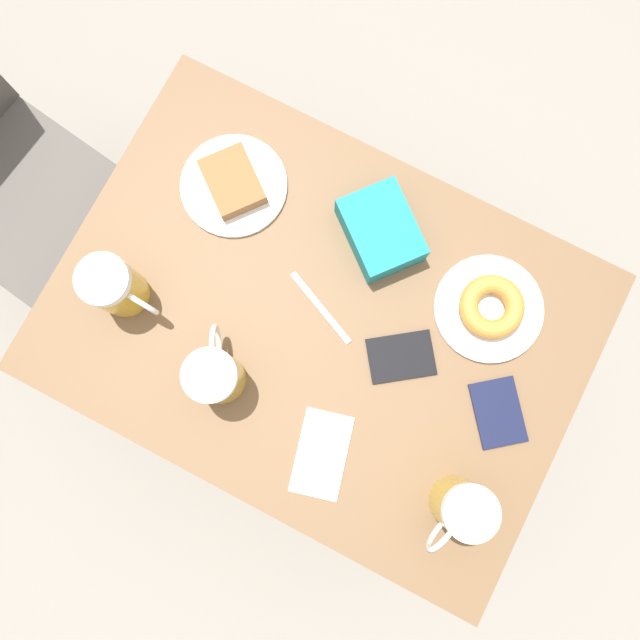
{
  "coord_description": "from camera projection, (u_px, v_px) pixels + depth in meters",
  "views": [
    {
      "loc": [
        -0.15,
        -0.08,
        1.91
      ],
      "look_at": [
        0.0,
        0.0,
        0.73
      ],
      "focal_mm": 35.0,
      "sensor_mm": 36.0,
      "label": 1
    }
  ],
  "objects": [
    {
      "name": "beer_mug_left",
      "position": [
        115.0,
        287.0,
        1.15
      ],
      "size": [
        0.1,
        0.15,
        0.14
      ],
      "color": "gold",
      "rests_on": "table"
    },
    {
      "name": "blue_pouch",
      "position": [
        381.0,
        231.0,
        1.21
      ],
      "size": [
        0.2,
        0.21,
        0.07
      ],
      "rotation": [
        0.0,
        0.0,
        0.89
      ],
      "color": "teal",
      "rests_on": "table"
    },
    {
      "name": "passport_near_edge",
      "position": [
        401.0,
        357.0,
        1.2
      ],
      "size": [
        0.15,
        0.15,
        0.01
      ],
      "rotation": [
        0.0,
        0.0,
        0.63
      ],
      "color": "black",
      "rests_on": "table"
    },
    {
      "name": "table",
      "position": [
        320.0,
        326.0,
        1.28
      ],
      "size": [
        0.74,
        1.03,
        0.71
      ],
      "color": "brown",
      "rests_on": "ground_plane"
    },
    {
      "name": "beer_mug_center",
      "position": [
        461.0,
        509.0,
        1.09
      ],
      "size": [
        0.14,
        0.1,
        0.14
      ],
      "color": "gold",
      "rests_on": "table"
    },
    {
      "name": "napkin_folded",
      "position": [
        322.0,
        454.0,
        1.18
      ],
      "size": [
        0.18,
        0.13,
        0.0
      ],
      "rotation": [
        0.0,
        0.0,
        0.25
      ],
      "color": "white",
      "rests_on": "table"
    },
    {
      "name": "beer_mug_right",
      "position": [
        215.0,
        376.0,
        1.13
      ],
      "size": [
        0.14,
        0.1,
        0.14
      ],
      "color": "gold",
      "rests_on": "table"
    },
    {
      "name": "ground_plane",
      "position": [
        320.0,
        354.0,
        1.91
      ],
      "size": [
        8.0,
        8.0,
        0.0
      ],
      "primitive_type": "plane",
      "color": "gray"
    },
    {
      "name": "fork",
      "position": [
        321.0,
        308.0,
        1.22
      ],
      "size": [
        0.08,
        0.17,
        0.0
      ],
      "rotation": [
        0.0,
        0.0,
        2.73
      ],
      "color": "silver",
      "rests_on": "table"
    },
    {
      "name": "passport_far_edge",
      "position": [
        498.0,
        413.0,
        1.19
      ],
      "size": [
        0.15,
        0.15,
        0.01
      ],
      "rotation": [
        0.0,
        0.0,
        5.39
      ],
      "color": "#141938",
      "rests_on": "table"
    },
    {
      "name": "plate_with_donut",
      "position": [
        490.0,
        308.0,
        1.2
      ],
      "size": [
        0.21,
        0.21,
        0.05
      ],
      "color": "white",
      "rests_on": "table"
    },
    {
      "name": "plate_with_cake",
      "position": [
        233.0,
        184.0,
        1.24
      ],
      "size": [
        0.21,
        0.21,
        0.04
      ],
      "color": "white",
      "rests_on": "table"
    }
  ]
}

